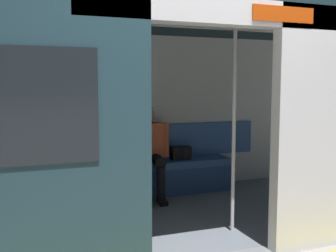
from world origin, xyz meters
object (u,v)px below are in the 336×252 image
at_px(person_seated, 148,145).
at_px(grab_pole_far, 234,126).
at_px(book, 113,162).
at_px(grab_pole_door, 139,132).
at_px(bench_seat, 141,170).
at_px(handbag, 181,153).
at_px(train_car, 158,82).

bearing_deg(person_seated, grab_pole_far, 105.41).
bearing_deg(grab_pole_far, book, -62.11).
bearing_deg(grab_pole_door, bench_seat, -106.90).
distance_m(handbag, grab_pole_door, 1.99).
xyz_separation_m(handbag, grab_pole_door, (1.04, 1.62, 0.50)).
xyz_separation_m(bench_seat, grab_pole_far, (-0.48, 1.48, 0.69)).
height_order(person_seated, grab_pole_door, grab_pole_door).
bearing_deg(train_car, handbag, -124.18).
bearing_deg(train_car, bench_seat, -95.13).
height_order(person_seated, handbag, person_seated).
distance_m(book, grab_pole_far, 1.85).
bearing_deg(grab_pole_far, grab_pole_door, 6.13).
height_order(book, grab_pole_door, grab_pole_door).
xyz_separation_m(bench_seat, handbag, (-0.56, -0.04, 0.19)).
height_order(train_car, grab_pole_far, train_car).
distance_m(train_car, handbag, 1.47).
xyz_separation_m(book, grab_pole_door, (0.14, 1.66, 0.57)).
bearing_deg(handbag, grab_pole_far, 87.04).
distance_m(book, grab_pole_door, 1.76).
distance_m(train_car, grab_pole_door, 0.89).
relative_size(bench_seat, grab_pole_door, 1.20).
bearing_deg(train_car, book, -75.19).
distance_m(person_seated, grab_pole_door, 1.68).
bearing_deg(book, grab_pole_far, 87.50).
relative_size(bench_seat, person_seated, 2.11).
distance_m(person_seated, grab_pole_far, 1.53).
relative_size(grab_pole_door, grab_pole_far, 1.00).
relative_size(person_seated, grab_pole_door, 0.57).
bearing_deg(train_car, person_seated, -101.17).
height_order(bench_seat, person_seated, person_seated).
relative_size(train_car, person_seated, 5.50).
height_order(grab_pole_door, grab_pole_far, same).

